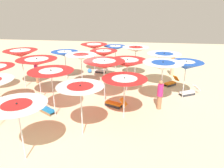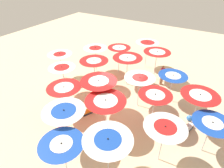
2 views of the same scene
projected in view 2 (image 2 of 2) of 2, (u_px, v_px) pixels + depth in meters
The scene contains 27 objects.
ground at pixel (119, 105), 13.38m from camera, with size 41.04×41.04×0.04m, color beige.
beach_umbrella_0 at pixel (212, 125), 9.11m from camera, with size 1.94×1.94×2.13m.
beach_umbrella_1 at pixel (199, 98), 10.53m from camera, with size 2.14×2.14×2.41m.
beach_umbrella_2 at pixel (173, 78), 12.75m from camera, with size 1.97×1.97×2.16m.
beach_umbrella_3 at pixel (157, 54), 14.99m from camera, with size 2.16×2.16×2.58m.
beach_umbrella_4 at pixel (147, 44), 16.87m from camera, with size 2.08×2.08×2.51m.
beach_umbrella_5 at pixel (165, 130), 8.51m from camera, with size 1.98×1.98×2.43m.
beach_umbrella_6 at pixel (155, 97), 10.66m from camera, with size 1.94×1.94×2.35m.
beach_umbrella_7 at pixel (140, 80), 12.13m from camera, with size 2.00×2.00×2.37m.
beach_umbrella_8 at pixel (127, 60), 14.37m from camera, with size 2.29×2.29×2.46m.
beach_umbrella_9 at pixel (119, 49), 16.16m from camera, with size 1.98×1.98×2.40m.
beach_umbrella_10 at pixel (108, 142), 7.98m from camera, with size 2.19×2.19×2.39m.
beach_umbrella_11 at pixel (106, 103), 10.33m from camera, with size 2.29×2.29×2.29m.
beach_umbrella_12 at pixel (99, 83), 11.59m from camera, with size 2.28×2.28×2.49m.
beach_umbrella_13 at pixel (94, 62), 14.03m from camera, with size 2.17×2.17×2.42m.
beach_umbrella_14 at pixel (95, 50), 16.29m from camera, with size 2.06×2.06×2.33m.
beach_umbrella_15 at pixel (62, 147), 7.93m from camera, with size 1.94×1.94×2.29m.
beach_umbrella_16 at pixel (64, 113), 9.32m from camera, with size 2.15×2.15×2.50m.
beach_umbrella_17 at pixel (64, 89), 11.61m from camera, with size 2.15×2.15×2.14m.
beach_umbrella_18 at pixel (62, 70), 13.44m from camera, with size 1.93×1.93×2.31m.
beach_umbrella_19 at pixel (60, 56), 15.41m from camera, with size 2.00×2.00×2.26m.
lounger_1 at pixel (87, 111), 12.49m from camera, with size 0.82×1.31×0.62m.
lounger_2 at pixel (102, 82), 15.45m from camera, with size 0.95×1.26×0.58m.
lounger_4 at pixel (188, 128), 11.24m from camera, with size 0.57×1.14×0.63m.
beachgoer_1 at pixel (162, 75), 15.06m from camera, with size 0.30×0.30×1.71m.
beachgoer_2 at pixel (61, 128), 10.39m from camera, with size 0.30×0.30×1.62m.
beach_ball at pixel (189, 118), 11.98m from camera, with size 0.35×0.35×0.35m, color #337FE5.
Camera 2 is at (4.85, -9.14, 8.61)m, focal length 30.16 mm.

